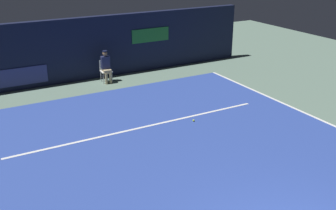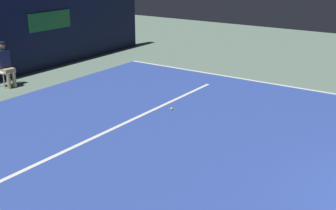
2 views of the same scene
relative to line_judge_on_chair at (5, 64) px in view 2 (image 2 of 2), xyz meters
The scene contains 6 objects.
ground_plane 6.90m from the line_judge_on_chair, 95.49° to the right, with size 31.24×31.24×0.00m, color slate.
court_surface 6.90m from the line_judge_on_chair, 95.49° to the right, with size 10.71×11.53×0.01m, color #2D479E.
line_sideline_left 8.29m from the line_judge_on_chair, 55.77° to the right, with size 0.10×11.53×0.01m, color white.
line_service 4.91m from the line_judge_on_chair, 97.77° to the right, with size 8.35×0.10×0.01m, color white.
line_judge_on_chair is the anchor object (origin of this frame).
tennis_ball 5.33m from the line_judge_on_chair, 79.42° to the right, with size 0.07×0.07×0.07m, color #CCE033.
Camera 2 is at (-7.08, 0.58, 3.72)m, focal length 47.51 mm.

